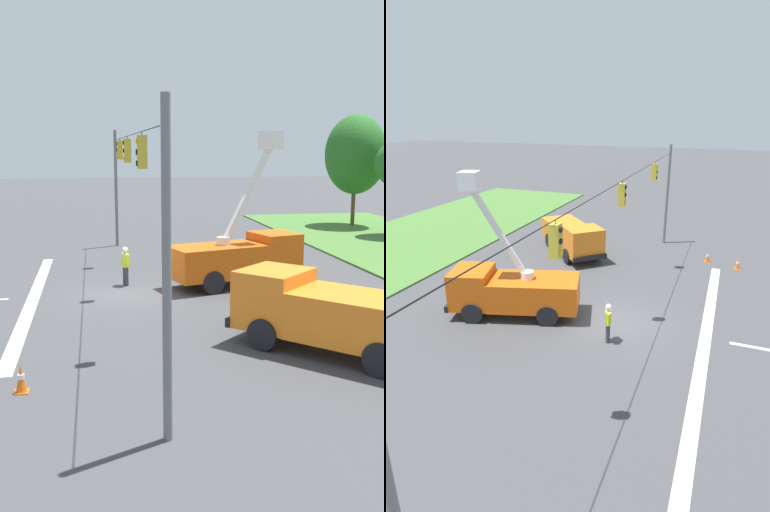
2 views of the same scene
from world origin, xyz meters
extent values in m
plane|color=#424244|center=(0.00, 0.00, 0.00)|extent=(200.00, 200.00, 0.00)
cube|color=silver|center=(0.00, -4.00, 0.00)|extent=(17.60, 0.50, 0.01)
cube|color=silver|center=(0.00, -6.00, 0.00)|extent=(0.20, 2.00, 0.01)
cylinder|color=slate|center=(-13.00, 0.00, 3.60)|extent=(0.20, 0.20, 7.20)
cylinder|color=slate|center=(13.00, 0.00, 3.60)|extent=(0.20, 0.20, 7.20)
cylinder|color=black|center=(0.00, 0.00, 6.60)|extent=(26.00, 0.03, 0.03)
cylinder|color=black|center=(-6.77, 0.00, 6.55)|extent=(0.02, 0.02, 0.10)
cube|color=gold|center=(-6.77, 0.00, 6.02)|extent=(0.32, 0.28, 0.96)
cylinder|color=black|center=(-6.77, -0.16, 6.34)|extent=(0.16, 0.05, 0.16)
cylinder|color=black|center=(-6.77, -0.16, 6.02)|extent=(0.16, 0.05, 0.16)
cylinder|color=yellow|center=(-6.77, -0.16, 5.70)|extent=(0.16, 0.05, 0.16)
cylinder|color=black|center=(0.09, 0.00, 6.55)|extent=(0.02, 0.02, 0.10)
cube|color=gold|center=(0.09, 0.00, 6.02)|extent=(0.32, 0.28, 0.96)
cylinder|color=black|center=(0.09, -0.16, 6.34)|extent=(0.16, 0.05, 0.16)
cylinder|color=black|center=(0.09, -0.16, 6.02)|extent=(0.16, 0.05, 0.16)
cylinder|color=yellow|center=(0.09, -0.16, 5.70)|extent=(0.16, 0.05, 0.16)
cylinder|color=black|center=(7.31, 0.00, 6.55)|extent=(0.02, 0.02, 0.10)
cube|color=gold|center=(7.31, 0.00, 6.02)|extent=(0.32, 0.28, 0.96)
cylinder|color=yellow|center=(7.31, -0.16, 6.34)|extent=(0.16, 0.05, 0.16)
cylinder|color=black|center=(7.31, -0.16, 6.02)|extent=(0.16, 0.05, 0.16)
cylinder|color=black|center=(7.31, -0.16, 5.70)|extent=(0.16, 0.05, 0.16)
cube|color=#D6560F|center=(-0.68, 3.91, 1.20)|extent=(3.33, 4.67, 1.39)
cube|color=#D6560F|center=(-1.55, 6.79, 1.39)|extent=(2.55, 2.34, 1.78)
cube|color=#1E2838|center=(-1.73, 7.39, 1.70)|extent=(1.82, 0.64, 0.80)
cube|color=black|center=(-1.83, 7.73, 0.65)|extent=(2.16, 0.79, 0.30)
cylinder|color=black|center=(-2.45, 6.27, 0.50)|extent=(0.56, 1.04, 1.00)
cylinder|color=black|center=(-0.51, 6.85, 0.50)|extent=(0.56, 1.04, 1.00)
cylinder|color=black|center=(-1.43, 2.90, 0.50)|extent=(0.56, 1.04, 1.00)
cylinder|color=black|center=(0.51, 3.49, 0.50)|extent=(0.56, 1.04, 1.00)
cylinder|color=silver|center=(-0.77, 4.20, 2.07)|extent=(0.60, 0.60, 0.36)
cube|color=white|center=(-1.11, 5.34, 4.06)|extent=(0.98, 2.55, 4.44)
cube|color=white|center=(-1.45, 6.48, 6.47)|extent=(1.09, 1.03, 0.80)
cube|color=orange|center=(9.17, 6.34, 1.20)|extent=(4.78, 4.69, 1.41)
cube|color=orange|center=(6.88, 4.19, 1.42)|extent=(2.89, 2.90, 1.83)
cube|color=#1E2838|center=(6.39, 3.74, 1.74)|extent=(1.41, 1.49, 0.82)
cube|color=black|center=(6.13, 3.49, 0.65)|extent=(1.69, 1.79, 0.30)
cylinder|color=black|center=(7.78, 3.59, 0.50)|extent=(0.92, 0.89, 1.00)
cylinder|color=black|center=(6.33, 5.13, 0.50)|extent=(0.92, 0.89, 1.00)
cylinder|color=black|center=(10.47, 6.11, 0.50)|extent=(0.92, 0.89, 1.00)
cylinder|color=black|center=(9.02, 7.65, 0.50)|extent=(0.92, 0.89, 1.00)
cylinder|color=#383842|center=(-1.83, -0.11, 0.42)|extent=(0.18, 0.18, 0.85)
cylinder|color=#383842|center=(-1.64, -0.05, 0.42)|extent=(0.18, 0.18, 0.85)
cube|color=#D8EA26|center=(-1.74, -0.08, 1.15)|extent=(0.45, 0.35, 0.60)
cube|color=silver|center=(-1.74, -0.08, 1.15)|extent=(0.42, 0.20, 0.62)
cylinder|color=#D8EA26|center=(-1.99, -0.17, 1.18)|extent=(0.11, 0.11, 0.55)
cylinder|color=#D8EA26|center=(-1.48, 0.00, 1.18)|extent=(0.11, 0.11, 0.55)
sphere|color=tan|center=(-1.74, -0.08, 1.58)|extent=(0.22, 0.22, 0.22)
sphere|color=white|center=(-1.74, -0.08, 1.64)|extent=(0.26, 0.26, 0.26)
cube|color=orange|center=(9.92, -3.37, 0.01)|extent=(0.36, 0.36, 0.03)
cone|color=orange|center=(9.92, -3.37, 0.38)|extent=(0.28, 0.28, 0.71)
cylinder|color=white|center=(9.92, -3.37, 0.42)|extent=(0.18, 0.18, 0.13)
cube|color=orange|center=(9.22, -5.23, 0.01)|extent=(0.36, 0.36, 0.03)
cone|color=orange|center=(9.22, -5.23, 0.38)|extent=(0.28, 0.28, 0.71)
cylinder|color=white|center=(9.22, -5.23, 0.42)|extent=(0.18, 0.18, 0.13)
camera|label=1|loc=(24.81, -1.43, 6.15)|focal=42.00mm
camera|label=2|loc=(-16.11, -4.23, 9.28)|focal=28.00mm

